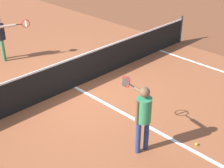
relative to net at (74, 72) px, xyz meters
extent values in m
plane|color=brown|center=(0.00, 0.00, -0.49)|extent=(60.00, 60.00, 0.00)
cube|color=#9E5433|center=(0.00, 0.00, -0.49)|extent=(10.62, 24.40, 0.00)
cube|color=white|center=(0.00, -3.20, -0.49)|extent=(0.10, 6.40, 0.01)
cylinder|color=#33383D|center=(5.41, 0.00, 0.04)|extent=(0.09, 0.09, 1.07)
cube|color=black|center=(0.00, 0.00, -0.04)|extent=(10.82, 0.02, 0.91)
cube|color=white|center=(0.00, 0.00, 0.44)|extent=(10.82, 0.03, 0.05)
cylinder|color=navy|center=(-0.89, -3.25, -0.11)|extent=(0.11, 0.11, 0.77)
cylinder|color=navy|center=(-0.67, -3.29, -0.11)|extent=(0.11, 0.11, 0.77)
cylinder|color=#338C59|center=(-0.78, -3.27, 0.55)|extent=(0.32, 0.32, 0.54)
sphere|color=brown|center=(-0.78, -3.27, 0.97)|extent=(0.21, 0.21, 0.21)
cylinder|color=brown|center=(-0.94, -3.24, 0.56)|extent=(0.08, 0.08, 0.53)
cylinder|color=brown|center=(-0.56, -3.05, 0.77)|extent=(0.19, 0.53, 0.08)
cylinder|color=black|center=(-0.48, -2.69, 0.77)|extent=(0.07, 0.22, 0.03)
torus|color=red|center=(-0.43, -2.45, 0.77)|extent=(0.08, 0.28, 0.28)
cylinder|color=silver|center=(-0.43, -2.45, 0.77)|extent=(0.25, 0.06, 0.25)
cylinder|color=#3F7247|center=(-0.45, 3.45, -0.11)|extent=(0.11, 0.11, 0.76)
cylinder|color=#3F7247|center=(-0.52, 3.24, -0.11)|extent=(0.11, 0.11, 0.76)
cylinder|color=black|center=(-0.49, 3.35, 0.54)|extent=(0.32, 0.32, 0.53)
cylinder|color=beige|center=(-0.30, 3.10, 0.75)|extent=(0.52, 0.24, 0.08)
cylinder|color=black|center=(0.06, 2.99, 0.75)|extent=(0.22, 0.10, 0.03)
torus|color=red|center=(0.28, 2.91, 0.75)|extent=(0.27, 0.11, 0.28)
cylinder|color=silver|center=(0.28, 2.91, 0.75)|extent=(0.08, 0.24, 0.25)
sphere|color=#CCE033|center=(0.22, -4.03, -0.46)|extent=(0.07, 0.07, 0.07)
camera|label=1|loc=(-5.08, -6.68, 4.08)|focal=51.01mm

